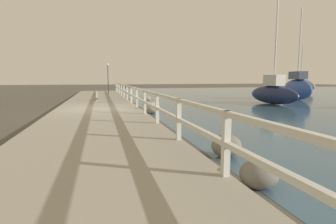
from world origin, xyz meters
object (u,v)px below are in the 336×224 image
at_px(mooring_bollard, 96,96).
at_px(sailboat_gray, 300,85).
at_px(sailboat_blue, 297,88).
at_px(dock_lamp, 108,73).
at_px(sailboat_navy, 273,93).

bearing_deg(mooring_bollard, sailboat_gray, 20.06).
bearing_deg(sailboat_blue, dock_lamp, 165.16).
relative_size(dock_lamp, sailboat_blue, 0.40).
height_order(sailboat_gray, sailboat_navy, sailboat_navy).
bearing_deg(sailboat_gray, mooring_bollard, -150.72).
bearing_deg(dock_lamp, mooring_bollard, -97.12).
bearing_deg(mooring_bollard, dock_lamp, 82.88).
bearing_deg(sailboat_gray, sailboat_navy, -127.59).
xyz_separation_m(dock_lamp, sailboat_gray, (21.27, 0.13, -1.20)).
bearing_deg(sailboat_blue, mooring_bollard, -164.95).
height_order(mooring_bollard, sailboat_blue, sailboat_blue).
xyz_separation_m(sailboat_gray, sailboat_navy, (-11.38, -10.68, -0.16)).
bearing_deg(sailboat_gray, dock_lamp, -170.44).
bearing_deg(sailboat_navy, mooring_bollard, 161.38).
height_order(dock_lamp, sailboat_blue, sailboat_blue).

